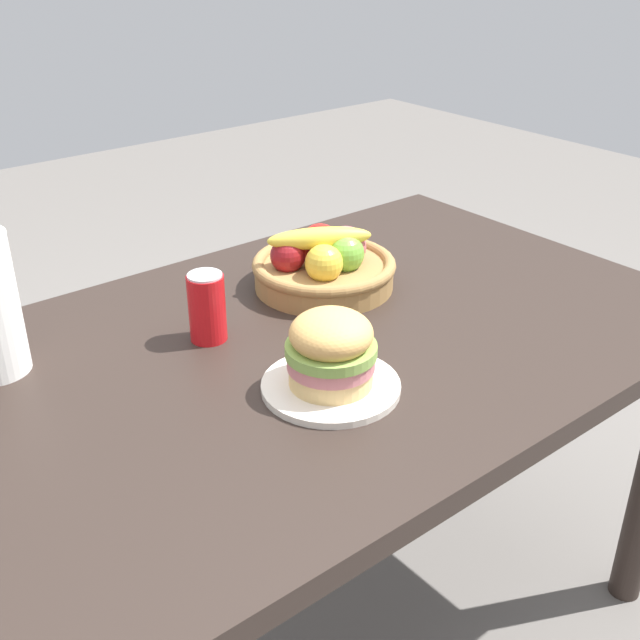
# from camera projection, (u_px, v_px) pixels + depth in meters

# --- Properties ---
(ground_plane) EXTENTS (8.00, 8.00, 0.00)m
(ground_plane) POSITION_uv_depth(u_px,v_px,m) (322.00, 625.00, 1.76)
(ground_plane) COLOR slate
(dining_table) EXTENTS (1.40, 0.90, 0.75)m
(dining_table) POSITION_uv_depth(u_px,v_px,m) (322.00, 381.00, 1.46)
(dining_table) COLOR #2D231E
(dining_table) RESTS_ON ground_plane
(plate) EXTENTS (0.22, 0.22, 0.01)m
(plate) POSITION_uv_depth(u_px,v_px,m) (331.00, 386.00, 1.25)
(plate) COLOR silver
(plate) RESTS_ON dining_table
(sandwich) EXTENTS (0.14, 0.14, 0.13)m
(sandwich) POSITION_uv_depth(u_px,v_px,m) (331.00, 349.00, 1.21)
(sandwich) COLOR #E5BC75
(sandwich) RESTS_ON plate
(soda_can) EXTENTS (0.07, 0.07, 0.13)m
(soda_can) POSITION_uv_depth(u_px,v_px,m) (207.00, 307.00, 1.37)
(soda_can) COLOR red
(soda_can) RESTS_ON dining_table
(fruit_basket) EXTENTS (0.29, 0.29, 0.13)m
(fruit_basket) POSITION_uv_depth(u_px,v_px,m) (325.00, 265.00, 1.57)
(fruit_basket) COLOR #9E7542
(fruit_basket) RESTS_ON dining_table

